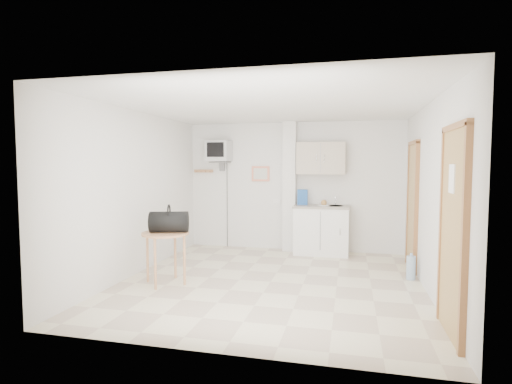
% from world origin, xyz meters
% --- Properties ---
extents(ground, '(4.50, 4.50, 0.00)m').
position_xyz_m(ground, '(0.00, 0.00, 0.00)').
color(ground, beige).
rests_on(ground, ground).
extents(room_envelope, '(4.24, 4.54, 2.55)m').
position_xyz_m(room_envelope, '(0.24, 0.09, 1.54)').
color(room_envelope, white).
rests_on(room_envelope, ground).
extents(kitchenette, '(1.03, 0.58, 2.10)m').
position_xyz_m(kitchenette, '(0.57, 2.00, 0.80)').
color(kitchenette, white).
rests_on(kitchenette, ground).
extents(crt_television, '(0.44, 0.45, 2.15)m').
position_xyz_m(crt_television, '(-1.45, 2.02, 1.94)').
color(crt_television, slate).
rests_on(crt_television, ground).
extents(round_table, '(0.66, 0.66, 0.73)m').
position_xyz_m(round_table, '(-1.43, -0.41, 0.64)').
color(round_table, '#AE7A50').
rests_on(round_table, ground).
extents(duffel_bag, '(0.59, 0.43, 0.39)m').
position_xyz_m(duffel_bag, '(-1.39, -0.38, 0.88)').
color(duffel_bag, black).
rests_on(duffel_bag, round_table).
extents(water_bottle, '(0.13, 0.13, 0.39)m').
position_xyz_m(water_bottle, '(1.98, 0.59, 0.18)').
color(water_bottle, '#90AECA').
rests_on(water_bottle, ground).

